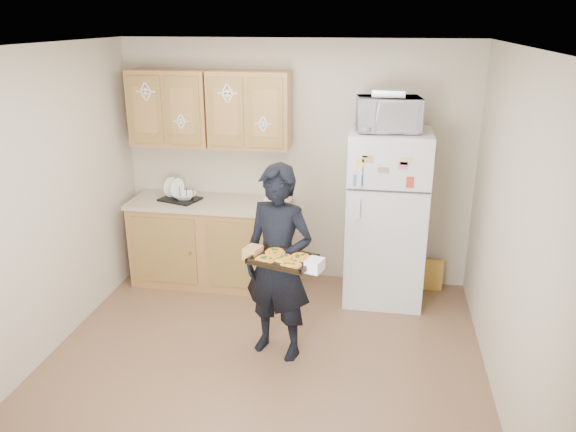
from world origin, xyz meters
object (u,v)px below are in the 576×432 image
(baking_tray, at_px, (283,260))
(microwave, at_px, (388,114))
(refrigerator, at_px, (386,217))
(person, at_px, (278,263))
(dish_rack, at_px, (180,193))

(baking_tray, bearing_deg, microwave, 80.05)
(refrigerator, xyz_separation_m, baking_tray, (-0.76, -1.45, 0.13))
(person, xyz_separation_m, dish_rack, (-1.26, 1.20, 0.16))
(refrigerator, bearing_deg, person, -126.07)
(microwave, bearing_deg, dish_rack, 169.32)
(baking_tray, height_order, dish_rack, dish_rack)
(microwave, relative_size, dish_rack, 1.48)
(person, height_order, baking_tray, person)
(refrigerator, relative_size, microwave, 3.02)
(microwave, bearing_deg, refrigerator, 45.18)
(person, bearing_deg, dish_rack, 153.54)
(baking_tray, xyz_separation_m, microwave, (0.72, 1.40, 0.88))
(person, distance_m, microwave, 1.73)
(refrigerator, distance_m, person, 1.44)
(refrigerator, xyz_separation_m, person, (-0.85, -1.17, -0.03))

